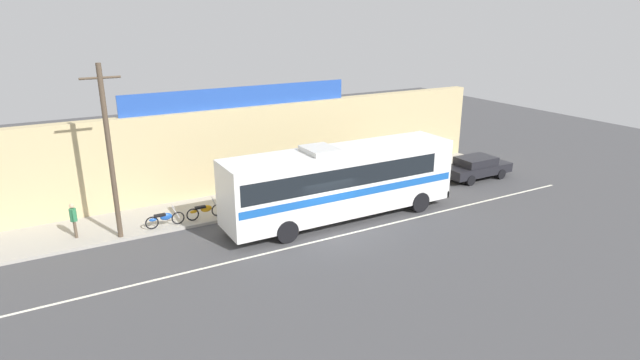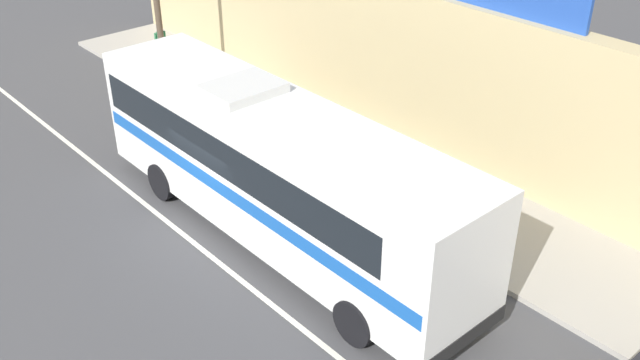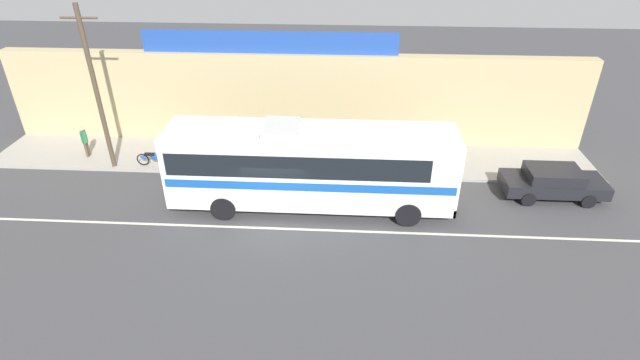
{
  "view_description": "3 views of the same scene",
  "coord_description": "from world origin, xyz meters",
  "px_view_note": "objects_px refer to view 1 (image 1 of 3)",
  "views": [
    {
      "loc": [
        -11.12,
        -19.13,
        9.77
      ],
      "look_at": [
        0.7,
        1.81,
        1.88
      ],
      "focal_mm": 28.89,
      "sensor_mm": 36.0,
      "label": 1
    },
    {
      "loc": [
        13.23,
        -8.15,
        10.51
      ],
      "look_at": [
        1.66,
        2.14,
        1.3
      ],
      "focal_mm": 40.32,
      "sensor_mm": 36.0,
      "label": 2
    },
    {
      "loc": [
        2.82,
        -16.62,
        11.63
      ],
      "look_at": [
        1.75,
        1.46,
        1.01
      ],
      "focal_mm": 27.34,
      "sensor_mm": 36.0,
      "label": 3
    }
  ],
  "objects_px": {
    "parked_car": "(476,167)",
    "motorcycle_purple": "(238,203)",
    "pedestrian_far_right": "(74,218)",
    "intercity_bus": "(340,179)",
    "motorcycle_black": "(204,210)",
    "motorcycle_red": "(164,218)",
    "utility_pole": "(110,151)"
  },
  "relations": [
    {
      "from": "utility_pole",
      "to": "pedestrian_far_right",
      "type": "xyz_separation_m",
      "value": [
        -1.74,
        0.93,
        -3.04
      ]
    },
    {
      "from": "intercity_bus",
      "to": "motorcycle_red",
      "type": "distance_m",
      "value": 8.49
    },
    {
      "from": "motorcycle_red",
      "to": "pedestrian_far_right",
      "type": "bearing_deg",
      "value": 168.19
    },
    {
      "from": "motorcycle_red",
      "to": "pedestrian_far_right",
      "type": "distance_m",
      "value": 3.86
    },
    {
      "from": "utility_pole",
      "to": "motorcycle_purple",
      "type": "distance_m",
      "value": 6.72
    },
    {
      "from": "intercity_bus",
      "to": "parked_car",
      "type": "bearing_deg",
      "value": 7.54
    },
    {
      "from": "intercity_bus",
      "to": "motorcycle_purple",
      "type": "relative_size",
      "value": 6.4
    },
    {
      "from": "motorcycle_black",
      "to": "motorcycle_red",
      "type": "xyz_separation_m",
      "value": [
        -1.95,
        -0.08,
        0.0
      ]
    },
    {
      "from": "pedestrian_far_right",
      "to": "parked_car",
      "type": "bearing_deg",
      "value": -5.87
    },
    {
      "from": "parked_car",
      "to": "utility_pole",
      "type": "height_order",
      "value": "utility_pole"
    },
    {
      "from": "intercity_bus",
      "to": "motorcycle_black",
      "type": "height_order",
      "value": "intercity_bus"
    },
    {
      "from": "intercity_bus",
      "to": "pedestrian_far_right",
      "type": "bearing_deg",
      "value": 162.29
    },
    {
      "from": "motorcycle_purple",
      "to": "pedestrian_far_right",
      "type": "distance_m",
      "value": 7.49
    },
    {
      "from": "parked_car",
      "to": "motorcycle_purple",
      "type": "height_order",
      "value": "parked_car"
    },
    {
      "from": "intercity_bus",
      "to": "motorcycle_black",
      "type": "xyz_separation_m",
      "value": [
        -5.87,
        2.99,
        -1.5
      ]
    },
    {
      "from": "parked_car",
      "to": "utility_pole",
      "type": "xyz_separation_m",
      "value": [
        -20.49,
        1.36,
        3.36
      ]
    },
    {
      "from": "parked_car",
      "to": "intercity_bus",
      "type": "bearing_deg",
      "value": -172.46
    },
    {
      "from": "motorcycle_red",
      "to": "motorcycle_black",
      "type": "bearing_deg",
      "value": 2.33
    },
    {
      "from": "motorcycle_black",
      "to": "pedestrian_far_right",
      "type": "xyz_separation_m",
      "value": [
        -5.7,
        0.7,
        0.5
      ]
    },
    {
      "from": "pedestrian_far_right",
      "to": "utility_pole",
      "type": "bearing_deg",
      "value": -28.03
    },
    {
      "from": "utility_pole",
      "to": "motorcycle_red",
      "type": "relative_size",
      "value": 4.18
    },
    {
      "from": "motorcycle_red",
      "to": "pedestrian_far_right",
      "type": "relative_size",
      "value": 1.15
    },
    {
      "from": "intercity_bus",
      "to": "pedestrian_far_right",
      "type": "height_order",
      "value": "intercity_bus"
    },
    {
      "from": "pedestrian_far_right",
      "to": "motorcycle_purple",
      "type": "bearing_deg",
      "value": -4.85
    },
    {
      "from": "utility_pole",
      "to": "pedestrian_far_right",
      "type": "bearing_deg",
      "value": 151.97
    },
    {
      "from": "motorcycle_black",
      "to": "motorcycle_purple",
      "type": "height_order",
      "value": "same"
    },
    {
      "from": "motorcycle_black",
      "to": "pedestrian_far_right",
      "type": "height_order",
      "value": "pedestrian_far_right"
    },
    {
      "from": "motorcycle_red",
      "to": "motorcycle_purple",
      "type": "relative_size",
      "value": 0.99
    },
    {
      "from": "parked_car",
      "to": "motorcycle_purple",
      "type": "bearing_deg",
      "value": 173.62
    },
    {
      "from": "motorcycle_red",
      "to": "pedestrian_far_right",
      "type": "xyz_separation_m",
      "value": [
        -3.75,
        0.78,
        0.5
      ]
    },
    {
      "from": "motorcycle_red",
      "to": "motorcycle_purple",
      "type": "height_order",
      "value": "same"
    },
    {
      "from": "motorcycle_purple",
      "to": "motorcycle_red",
      "type": "bearing_deg",
      "value": -177.67
    }
  ]
}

